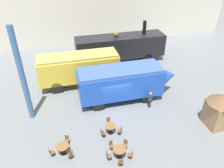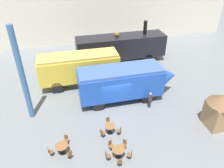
% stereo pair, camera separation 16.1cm
% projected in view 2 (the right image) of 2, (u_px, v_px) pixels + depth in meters
% --- Properties ---
extents(ground_plane, '(80.00, 80.00, 0.00)m').
position_uv_depth(ground_plane, '(115.00, 104.00, 20.24)').
color(ground_plane, slate).
extents(backdrop_wall, '(44.00, 0.15, 9.00)m').
position_uv_depth(backdrop_wall, '(87.00, 12.00, 30.53)').
color(backdrop_wall, beige).
rests_on(backdrop_wall, ground_plane).
extents(steam_locomotive, '(10.81, 2.58, 4.92)m').
position_uv_depth(steam_locomotive, '(121.00, 46.00, 26.67)').
color(steam_locomotive, black).
rests_on(steam_locomotive, ground_plane).
extents(passenger_coach_vintage, '(7.99, 2.42, 3.40)m').
position_uv_depth(passenger_coach_vintage, '(79.00, 67.00, 22.08)').
color(passenger_coach_vintage, gold).
rests_on(passenger_coach_vintage, ground_plane).
extents(streamlined_locomotive, '(9.37, 2.72, 3.24)m').
position_uv_depth(streamlined_locomotive, '(127.00, 81.00, 20.08)').
color(streamlined_locomotive, blue).
rests_on(streamlined_locomotive, ground_plane).
extents(cafe_table_near, '(0.91, 0.91, 0.75)m').
position_uv_depth(cafe_table_near, '(62.00, 147.00, 15.17)').
color(cafe_table_near, black).
rests_on(cafe_table_near, ground_plane).
extents(cafe_table_mid, '(0.81, 0.81, 0.74)m').
position_uv_depth(cafe_table_mid, '(110.00, 128.00, 16.84)').
color(cafe_table_mid, black).
rests_on(cafe_table_mid, ground_plane).
extents(cafe_table_far, '(0.90, 0.90, 0.78)m').
position_uv_depth(cafe_table_far, '(118.00, 151.00, 14.87)').
color(cafe_table_far, black).
rests_on(cafe_table_far, ground_plane).
extents(cafe_chair_0, '(0.40, 0.40, 0.87)m').
position_uv_depth(cafe_chair_0, '(70.00, 154.00, 14.76)').
color(cafe_chair_0, black).
rests_on(cafe_chair_0, ground_plane).
extents(cafe_chair_1, '(0.38, 0.40, 0.87)m').
position_uv_depth(cafe_chair_1, '(66.00, 139.00, 15.90)').
color(cafe_chair_1, black).
rests_on(cafe_chair_1, ground_plane).
extents(cafe_chair_2, '(0.37, 0.36, 0.87)m').
position_uv_depth(cafe_chair_2, '(50.00, 151.00, 14.98)').
color(cafe_chair_2, black).
rests_on(cafe_chair_2, ground_plane).
extents(cafe_chair_3, '(0.40, 0.39, 0.87)m').
position_uv_depth(cafe_chair_3, '(102.00, 133.00, 16.43)').
color(cafe_chair_3, black).
rests_on(cafe_chair_3, ground_plane).
extents(cafe_chair_4, '(0.40, 0.39, 0.87)m').
position_uv_depth(cafe_chair_4, '(120.00, 130.00, 16.67)').
color(cafe_chair_4, black).
rests_on(cafe_chair_4, ground_plane).
extents(cafe_chair_5, '(0.36, 0.36, 0.87)m').
position_uv_depth(cafe_chair_5, '(108.00, 121.00, 17.51)').
color(cafe_chair_5, black).
rests_on(cafe_chair_5, ground_plane).
extents(cafe_chair_6, '(0.37, 0.36, 0.87)m').
position_uv_depth(cafe_chair_6, '(107.00, 156.00, 14.67)').
color(cafe_chair_6, black).
rests_on(cafe_chair_6, ground_plane).
extents(cafe_chair_7, '(0.36, 0.37, 0.87)m').
position_uv_depth(cafe_chair_7, '(120.00, 162.00, 14.24)').
color(cafe_chair_7, black).
rests_on(cafe_chair_7, ground_plane).
extents(cafe_chair_8, '(0.40, 0.39, 0.87)m').
position_uv_depth(cafe_chair_8, '(130.00, 154.00, 14.77)').
color(cafe_chair_8, black).
rests_on(cafe_chair_8, ground_plane).
extents(cafe_chair_9, '(0.40, 0.40, 0.87)m').
position_uv_depth(cafe_chair_9, '(124.00, 144.00, 15.52)').
color(cafe_chair_9, black).
rests_on(cafe_chair_9, ground_plane).
extents(cafe_chair_10, '(0.39, 0.40, 0.87)m').
position_uv_depth(cafe_chair_10, '(111.00, 145.00, 15.46)').
color(cafe_chair_10, black).
rests_on(cafe_chair_10, ground_plane).
extents(visitor_person, '(0.34, 0.34, 1.58)m').
position_uv_depth(visitor_person, '(150.00, 99.00, 19.42)').
color(visitor_person, '#262633').
rests_on(visitor_person, ground_plane).
extents(ticket_kiosk, '(2.34, 2.34, 3.00)m').
position_uv_depth(ticket_kiosk, '(220.00, 109.00, 17.01)').
color(ticket_kiosk, '#99754C').
rests_on(ticket_kiosk, ground_plane).
extents(support_pillar, '(0.44, 0.44, 8.00)m').
position_uv_depth(support_pillar, '(22.00, 76.00, 16.69)').
color(support_pillar, '#386093').
rests_on(support_pillar, ground_plane).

